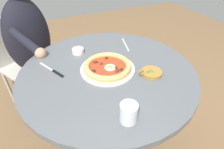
{
  "coord_description": "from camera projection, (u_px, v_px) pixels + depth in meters",
  "views": [
    {
      "loc": [
        -0.77,
        0.32,
        1.33
      ],
      "look_at": [
        -0.03,
        -0.01,
        0.72
      ],
      "focal_mm": 29.55,
      "sensor_mm": 36.0,
      "label": 1
    }
  ],
  "objects": [
    {
      "name": "water_glass",
      "position": [
        129.0,
        114.0,
        0.72
      ],
      "size": [
        0.07,
        0.07,
        0.08
      ],
      "color": "silver",
      "rests_on": "dining_table"
    },
    {
      "name": "pizza_on_plate",
      "position": [
        108.0,
        67.0,
        1.0
      ],
      "size": [
        0.3,
        0.3,
        0.04
      ],
      "color": "white",
      "rests_on": "dining_table"
    },
    {
      "name": "olive_pan",
      "position": [
        151.0,
        73.0,
        0.98
      ],
      "size": [
        0.11,
        0.14,
        0.04
      ],
      "color": "olive",
      "rests_on": "dining_table"
    },
    {
      "name": "ground_plane",
      "position": [
        109.0,
        146.0,
        1.47
      ],
      "size": [
        6.0,
        6.0,
        0.02
      ],
      "primitive_type": "cube",
      "color": "brown"
    },
    {
      "name": "ramekin_capers",
      "position": [
        78.0,
        51.0,
        1.15
      ],
      "size": [
        0.07,
        0.07,
        0.03
      ],
      "color": "white",
      "rests_on": "dining_table"
    },
    {
      "name": "cafe_chair_diner",
      "position": [
        25.0,
        57.0,
        1.55
      ],
      "size": [
        0.56,
        0.56,
        0.84
      ],
      "color": "beige",
      "rests_on": "ground"
    },
    {
      "name": "fork_utensil",
      "position": [
        125.0,
        44.0,
        1.25
      ],
      "size": [
        0.18,
        0.05,
        0.0
      ],
      "color": "#BCBCC1",
      "rests_on": "dining_table"
    },
    {
      "name": "dining_table",
      "position": [
        108.0,
        89.0,
        1.11
      ],
      "size": [
        0.97,
        0.97,
        0.74
      ],
      "color": "#565B60",
      "rests_on": "ground"
    },
    {
      "name": "steak_knife",
      "position": [
        55.0,
        71.0,
        1.0
      ],
      "size": [
        0.19,
        0.1,
        0.01
      ],
      "color": "silver",
      "rests_on": "dining_table"
    },
    {
      "name": "diner_person",
      "position": [
        36.0,
        62.0,
        1.48
      ],
      "size": [
        0.58,
        0.44,
        1.18
      ],
      "color": "#282833",
      "rests_on": "ground"
    }
  ]
}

